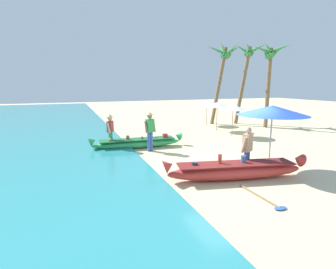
{
  "coord_description": "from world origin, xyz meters",
  "views": [
    {
      "loc": [
        -5.27,
        -7.82,
        3.07
      ],
      "look_at": [
        -1.23,
        2.7,
        0.9
      ],
      "focal_mm": 28.01,
      "sensor_mm": 36.0,
      "label": 1
    }
  ],
  "objects": [
    {
      "name": "ground_plane",
      "position": [
        0.0,
        0.0,
        0.0
      ],
      "size": [
        80.0,
        80.0,
        0.0
      ],
      "primitive_type": "plane",
      "color": "beige"
    },
    {
      "name": "boat_red_foreground",
      "position": [
        -0.27,
        -0.97,
        0.3
      ],
      "size": [
        4.84,
        1.67,
        0.85
      ],
      "color": "red",
      "rests_on": "ground"
    },
    {
      "name": "boat_green_midground",
      "position": [
        -2.18,
        4.38,
        0.25
      ],
      "size": [
        4.65,
        1.0,
        0.74
      ],
      "color": "#38B760",
      "rests_on": "ground"
    },
    {
      "name": "person_vendor_hatted",
      "position": [
        -1.79,
        3.56,
        1.06
      ],
      "size": [
        0.59,
        0.44,
        1.84
      ],
      "color": "#3D5BA8",
      "rests_on": "ground"
    },
    {
      "name": "person_tourist_customer",
      "position": [
        0.38,
        -0.67,
        0.93
      ],
      "size": [
        0.58,
        0.43,
        1.65
      ],
      "color": "#3D5BA8",
      "rests_on": "ground"
    },
    {
      "name": "person_vendor_assistant",
      "position": [
        -3.44,
        4.58,
        0.98
      ],
      "size": [
        0.45,
        0.57,
        1.69
      ],
      "color": "green",
      "rests_on": "ground"
    },
    {
      "name": "patio_umbrella_large",
      "position": [
        1.35,
        -0.68,
        2.17
      ],
      "size": [
        2.42,
        2.42,
        2.35
      ],
      "color": "#B7B7BC",
      "rests_on": "ground"
    },
    {
      "name": "parasol_row_0",
      "position": [
        3.82,
        5.18,
        1.75
      ],
      "size": [
        1.6,
        1.6,
        1.91
      ],
      "color": "#8E6B47",
      "rests_on": "ground"
    },
    {
      "name": "parasol_row_1",
      "position": [
        3.97,
        7.17,
        1.75
      ],
      "size": [
        1.6,
        1.6,
        1.91
      ],
      "color": "#8E6B47",
      "rests_on": "ground"
    },
    {
      "name": "parasol_row_2",
      "position": [
        4.53,
        9.53,
        1.75
      ],
      "size": [
        1.6,
        1.6,
        1.91
      ],
      "color": "#8E6B47",
      "rests_on": "ground"
    },
    {
      "name": "palm_tree_tall_inland",
      "position": [
        6.16,
        10.06,
        4.83
      ],
      "size": [
        2.64,
        2.79,
        6.18
      ],
      "color": "brown",
      "rests_on": "ground"
    },
    {
      "name": "palm_tree_leaning_seaward",
      "position": [
        8.0,
        9.48,
        4.82
      ],
      "size": [
        2.29,
        2.43,
        6.23
      ],
      "color": "brown",
      "rests_on": "ground"
    },
    {
      "name": "palm_tree_mid_cluster",
      "position": [
        8.06,
        7.15,
        4.63
      ],
      "size": [
        2.76,
        2.57,
        5.83
      ],
      "color": "brown",
      "rests_on": "ground"
    },
    {
      "name": "paddle",
      "position": [
        -0.48,
        -2.63,
        0.03
      ],
      "size": [
        0.36,
        1.73,
        0.05
      ],
      "color": "#8E6B47",
      "rests_on": "ground"
    }
  ]
}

